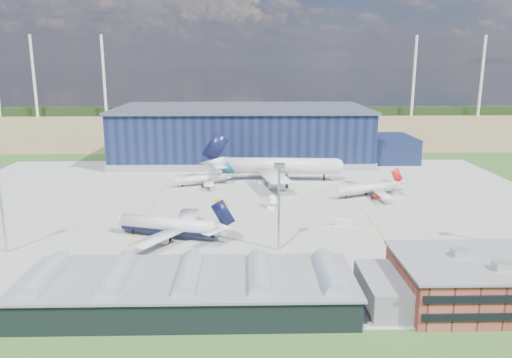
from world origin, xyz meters
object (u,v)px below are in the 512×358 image
object	(u,v)px
light_mast_center	(279,193)
gse_van_b	(343,223)
airliner_red	(368,184)
gse_van_c	(467,269)
airliner_widebody	(279,158)
airstair	(270,203)
car_a	(391,276)
hangar	(248,136)
airliner_navy	(169,217)
airliner_regional	(202,175)
gse_cart_b	(261,182)
gse_tug_b	(330,256)
car_b	(292,261)
gse_tug_a	(221,203)
light_mast_west	(0,194)
gse_cart_a	(226,216)
ops_building	(511,281)

from	to	relation	value
light_mast_center	gse_van_b	distance (m)	31.37
airliner_red	gse_van_c	bearing A→B (deg)	74.17
airliner_widebody	airstair	distance (m)	39.84
car_a	gse_van_b	bearing A→B (deg)	23.06
hangar	airliner_navy	size ratio (longest dim) A/B	3.99
airliner_regional	gse_cart_b	world-z (taller)	airliner_regional
airliner_widebody	airliner_regional	size ratio (longest dim) A/B	2.35
airliner_regional	gse_van_c	bearing A→B (deg)	106.40
light_mast_center	gse_van_c	bearing A→B (deg)	-20.65
gse_tug_b	car_b	bearing A→B (deg)	-132.34
gse_tug_a	gse_van_b	bearing A→B (deg)	-65.85
gse_tug_b	car_a	size ratio (longest dim) A/B	0.80
gse_van_c	airliner_navy	bearing A→B (deg)	61.84
airstair	car_a	xyz separation A→B (m)	(24.31, -56.92, -0.73)
light_mast_west	gse_van_b	size ratio (longest dim) A/B	5.29
gse_cart_a	airliner_red	bearing A→B (deg)	21.36
light_mast_west	airliner_navy	bearing A→B (deg)	13.98
light_mast_center	ops_building	bearing A→B (deg)	-33.69
airliner_regional	gse_van_b	distance (m)	68.88
airliner_regional	airstair	distance (m)	40.32
airliner_red	gse_van_c	distance (m)	68.41
gse_tug_a	car_b	distance (m)	54.50
car_b	airstair	bearing A→B (deg)	12.39
airliner_navy	car_a	xyz separation A→B (m)	(53.96, -28.02, -5.25)
hangar	gse_tug_a	distance (m)	84.11
gse_tug_a	airstair	xyz separation A→B (m)	(16.65, -3.02, 0.57)
light_mast_west	car_a	size ratio (longest dim) A/B	5.79
gse_cart_b	gse_van_c	distance (m)	98.89
airstair	hangar	bearing A→B (deg)	70.21
gse_van_b	car_a	xyz separation A→B (m)	(3.75, -36.91, -0.32)
gse_tug_b	car_b	size ratio (longest dim) A/B	0.77
airliner_navy	airstair	xyz separation A→B (m)	(29.65, 28.89, -4.52)
light_mast_west	airliner_navy	xyz separation A→B (m)	(40.25, 10.02, -9.50)
airliner_regional	gse_tug_b	distance (m)	85.26
airliner_widebody	airliner_regional	world-z (taller)	airliner_widebody
airliner_navy	gse_van_b	distance (m)	51.23
airliner_regional	gse_tug_b	bearing A→B (deg)	94.50
ops_building	gse_cart_b	size ratio (longest dim) A/B	17.52
hangar	light_mast_west	xyz separation A→B (m)	(-62.81, -124.80, 3.82)
gse_tug_a	airliner_widebody	bearing A→B (deg)	24.13
airliner_navy	gse_van_c	world-z (taller)	airliner_navy
gse_cart_a	gse_van_c	size ratio (longest dim) A/B	0.49
airliner_navy	airliner_red	bearing A→B (deg)	-130.00
ops_building	airliner_widebody	xyz separation A→B (m)	(-39.73, 107.51, 4.89)
airstair	ops_building	bearing A→B (deg)	-81.30
ops_building	gse_cart_b	world-z (taller)	ops_building
gse_van_c	airstair	distance (m)	69.48
light_mast_west	car_b	bearing A→B (deg)	-7.04
light_mast_west	gse_tug_b	distance (m)	83.88
airliner_regional	gse_tug_a	size ratio (longest dim) A/B	6.26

